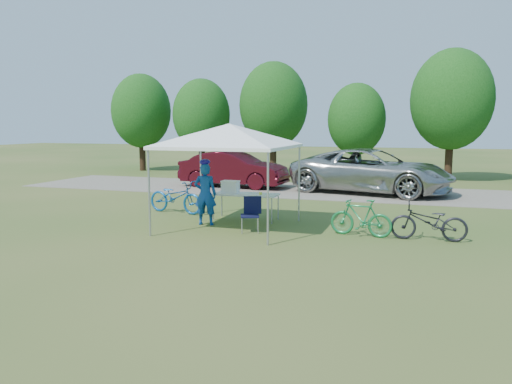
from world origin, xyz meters
TOP-DOWN VIEW (x-y plane):
  - ground at (0.00, 0.00)m, footprint 100.00×100.00m
  - gravel_strip at (0.00, 8.00)m, footprint 24.00×5.00m
  - canopy at (0.00, 0.00)m, footprint 4.53×4.53m
  - treeline at (-0.29, 14.05)m, footprint 24.89×4.28m
  - folding_table at (0.01, 1.22)m, footprint 1.84×0.77m
  - folding_chair at (0.67, -0.22)m, footprint 0.58×0.61m
  - cooler at (-0.45, 1.22)m, footprint 0.49×0.33m
  - ice_cream_cup at (0.47, 1.17)m, footprint 0.09×0.09m
  - cyclist at (-0.79, 0.21)m, footprint 0.68×0.51m
  - bike_blue at (-2.41, 1.59)m, footprint 2.00×0.98m
  - bike_green at (3.38, 0.10)m, footprint 1.57×0.65m
  - bike_dark at (4.95, 0.11)m, footprint 1.75×0.68m
  - minivan at (2.89, 8.07)m, footprint 6.77×4.23m
  - sedan at (-2.99, 8.17)m, footprint 4.77×1.91m

SIDE VIEW (x-z plane):
  - ground at x=0.00m, z-range 0.00..0.00m
  - gravel_strip at x=0.00m, z-range 0.00..0.02m
  - bike_dark at x=4.95m, z-range 0.00..0.90m
  - bike_green at x=3.38m, z-range 0.00..0.92m
  - bike_blue at x=-2.41m, z-range 0.00..1.01m
  - folding_chair at x=0.67m, z-range 0.08..0.97m
  - folding_table at x=0.01m, z-range 0.34..1.09m
  - ice_cream_cup at x=0.47m, z-range 0.76..0.82m
  - sedan at x=-2.99m, z-range 0.02..1.56m
  - cyclist at x=-0.79m, z-range 0.00..1.67m
  - minivan at x=2.89m, z-range 0.02..1.77m
  - cooler at x=-0.45m, z-range 0.76..1.11m
  - canopy at x=0.00m, z-range 1.15..4.15m
  - treeline at x=-0.29m, z-range 0.38..6.68m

